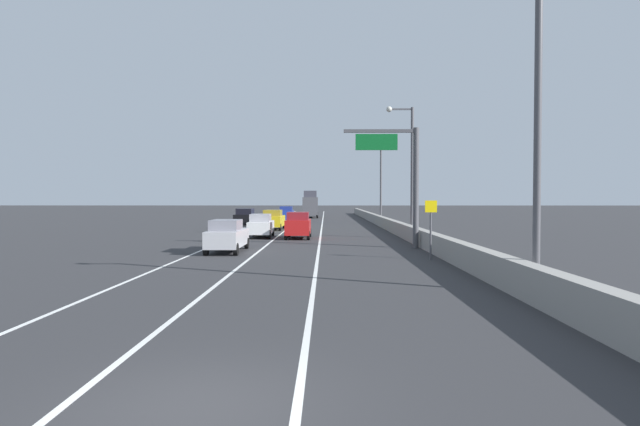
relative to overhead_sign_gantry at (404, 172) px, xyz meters
The scene contains 17 objects.
ground_plane 40.11m from the overhead_sign_gantry, 99.84° to the left, with size 320.00×320.00×0.00m, color #2D2D30.
lane_stripe_left 32.99m from the overhead_sign_gantry, 112.15° to the left, with size 0.16×130.00×0.00m, color silver.
lane_stripe_center 31.85m from the overhead_sign_gantry, 106.24° to the left, with size 0.16×130.00×0.00m, color silver.
lane_stripe_right 31.06m from the overhead_sign_gantry, 99.95° to the left, with size 0.16×130.00×0.00m, color silver.
jersey_barrier_right 15.86m from the overhead_sign_gantry, 84.97° to the left, with size 0.60×120.00×1.10m, color gray.
overhead_sign_gantry is the anchor object (origin of this frame).
speed_advisory_sign 6.79m from the overhead_sign_gantry, 85.84° to the right, with size 0.60×0.11×3.00m.
lamp_post_right_near 15.62m from the overhead_sign_gantry, 83.68° to the right, with size 2.14×0.44×10.23m.
lamp_post_right_second 8.24m from the overhead_sign_gantry, 78.86° to the left, with size 2.14×0.44×10.23m.
lamp_post_right_third 31.57m from the overhead_sign_gantry, 86.99° to the left, with size 2.14×0.44×10.23m.
car_yellow_0 22.00m from the overhead_sign_gantry, 117.80° to the left, with size 2.05×4.80×1.97m.
car_blue_1 38.66m from the overhead_sign_gantry, 105.31° to the left, with size 1.93×4.61×2.06m.
car_black_2 26.01m from the overhead_sign_gantry, 121.10° to the left, with size 2.02×4.52×2.05m.
car_red_3 11.08m from the overhead_sign_gantry, 132.17° to the left, with size 1.91×4.04×2.06m.
car_silver_4 11.51m from the overhead_sign_gantry, 166.73° to the right, with size 1.86×4.78×1.88m.
car_white_5 13.87m from the overhead_sign_gantry, 138.80° to the left, with size 1.89×4.65×1.88m.
box_truck 52.92m from the overhead_sign_gantry, 98.08° to the left, with size 2.70×8.43×4.39m.
Camera 1 is at (1.92, -7.61, 3.10)m, focal length 29.13 mm.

